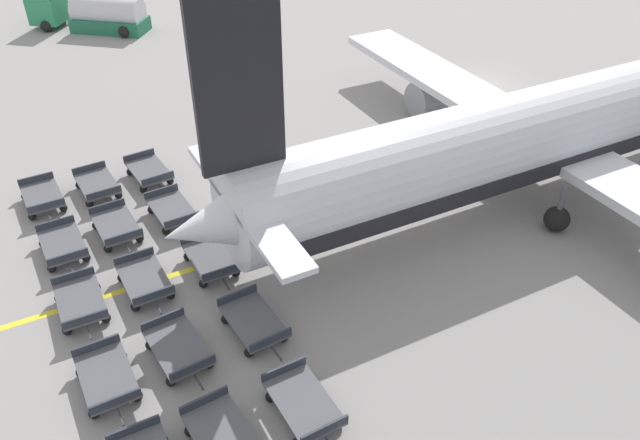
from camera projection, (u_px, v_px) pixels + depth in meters
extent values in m
plane|color=gray|center=(483.00, 84.00, 40.72)|extent=(500.00, 500.00, 0.00)
cylinder|color=silver|center=(579.00, 120.00, 29.25)|extent=(8.34, 35.13, 4.06)
cone|color=silver|center=(229.00, 220.00, 22.69)|extent=(4.43, 5.31, 3.86)
cube|color=black|center=(236.00, 63.00, 19.59)|extent=(0.65, 3.06, 7.57)
cube|color=silver|center=(244.00, 201.00, 22.57)|extent=(9.41, 2.40, 0.24)
cube|color=silver|center=(552.00, 144.00, 29.25)|extent=(33.42, 7.24, 0.44)
cylinder|color=gray|center=(441.00, 95.00, 36.63)|extent=(2.57, 3.97, 2.13)
cube|color=black|center=(575.00, 133.00, 29.66)|extent=(7.99, 31.68, 0.73)
cylinder|color=#56565B|center=(561.00, 203.00, 26.91)|extent=(0.24, 0.24, 1.70)
sphere|color=black|center=(557.00, 219.00, 27.40)|extent=(1.14, 1.14, 1.14)
cylinder|color=#56565B|center=(474.00, 145.00, 31.13)|extent=(0.24, 0.24, 1.70)
sphere|color=black|center=(472.00, 159.00, 31.63)|extent=(1.14, 1.14, 1.14)
cube|color=#2D8C5B|center=(47.00, 7.00, 49.03)|extent=(3.33, 3.34, 2.28)
cube|color=#236B4C|center=(110.00, 24.00, 48.82)|extent=(5.84, 5.77, 1.04)
cylinder|color=silver|center=(108.00, 11.00, 48.21)|extent=(5.40, 5.33, 2.12)
sphere|color=black|center=(62.00, 17.00, 50.55)|extent=(0.90, 0.90, 0.90)
sphere|color=black|center=(46.00, 26.00, 48.69)|extent=(0.90, 0.90, 0.90)
sphere|color=black|center=(137.00, 22.00, 49.52)|extent=(0.90, 0.90, 0.90)
sphere|color=black|center=(124.00, 32.00, 47.66)|extent=(0.90, 0.90, 0.90)
cube|color=#515459|center=(42.00, 195.00, 28.96)|extent=(2.85, 1.82, 0.10)
cube|color=#2D333D|center=(46.00, 206.00, 27.90)|extent=(0.21, 1.61, 0.32)
cube|color=#2D333D|center=(36.00, 179.00, 29.76)|extent=(0.21, 1.61, 0.32)
cube|color=#333338|center=(50.00, 216.00, 27.82)|extent=(0.70, 0.11, 0.06)
sphere|color=black|center=(32.00, 217.00, 28.22)|extent=(0.36, 0.36, 0.36)
sphere|color=black|center=(63.00, 208.00, 28.78)|extent=(0.36, 0.36, 0.36)
sphere|color=black|center=(25.00, 196.00, 29.56)|extent=(0.36, 0.36, 0.36)
sphere|color=black|center=(55.00, 189.00, 30.12)|extent=(0.36, 0.36, 0.36)
cube|color=#515459|center=(62.00, 243.00, 26.00)|extent=(2.85, 1.83, 0.10)
cube|color=#2D333D|center=(68.00, 257.00, 24.94)|extent=(0.21, 1.61, 0.32)
cube|color=#2D333D|center=(55.00, 223.00, 26.81)|extent=(0.21, 1.61, 0.32)
cube|color=#333338|center=(72.00, 269.00, 24.86)|extent=(0.70, 0.12, 0.06)
sphere|color=black|center=(52.00, 268.00, 25.26)|extent=(0.36, 0.36, 0.36)
sphere|color=black|center=(86.00, 258.00, 25.82)|extent=(0.36, 0.36, 0.36)
sphere|color=black|center=(43.00, 243.00, 26.61)|extent=(0.36, 0.36, 0.36)
sphere|color=black|center=(76.00, 234.00, 27.16)|extent=(0.36, 0.36, 0.36)
cube|color=#515459|center=(80.00, 301.00, 23.18)|extent=(2.91, 1.95, 0.10)
cube|color=#2D333D|center=(85.00, 319.00, 22.10)|extent=(0.29, 1.61, 0.32)
cube|color=#2D333D|center=(73.00, 276.00, 24.01)|extent=(0.29, 1.61, 0.32)
cube|color=#333338|center=(89.00, 333.00, 22.01)|extent=(0.70, 0.15, 0.06)
sphere|color=black|center=(67.00, 330.00, 22.45)|extent=(0.36, 0.36, 0.36)
sphere|color=black|center=(106.00, 318.00, 22.95)|extent=(0.36, 0.36, 0.36)
sphere|color=black|center=(59.00, 298.00, 23.83)|extent=(0.36, 0.36, 0.36)
sphere|color=black|center=(96.00, 287.00, 24.34)|extent=(0.36, 0.36, 0.36)
cube|color=#515459|center=(106.00, 376.00, 20.27)|extent=(2.87, 1.87, 0.10)
cube|color=#2D333D|center=(115.00, 401.00, 19.21)|extent=(0.24, 1.61, 0.32)
cube|color=#2D333D|center=(96.00, 345.00, 21.09)|extent=(0.24, 1.61, 0.32)
cube|color=#333338|center=(121.00, 417.00, 19.12)|extent=(0.70, 0.13, 0.06)
sphere|color=black|center=(94.00, 413.00, 19.54)|extent=(0.36, 0.36, 0.36)
sphere|color=black|center=(137.00, 396.00, 20.08)|extent=(0.36, 0.36, 0.36)
sphere|color=black|center=(81.00, 372.00, 20.89)|extent=(0.36, 0.36, 0.36)
sphere|color=black|center=(122.00, 357.00, 21.43)|extent=(0.36, 0.36, 0.36)
cube|color=#2D333D|center=(133.00, 429.00, 18.40)|extent=(0.27, 1.61, 0.32)
cube|color=#515459|center=(97.00, 184.00, 29.80)|extent=(2.81, 1.76, 0.10)
cube|color=#2D333D|center=(104.00, 193.00, 28.76)|extent=(0.17, 1.61, 0.32)
cube|color=#2D333D|center=(89.00, 168.00, 30.60)|extent=(0.17, 1.61, 0.32)
cube|color=#333338|center=(108.00, 203.00, 28.68)|extent=(0.70, 0.10, 0.06)
sphere|color=black|center=(90.00, 204.00, 29.06)|extent=(0.36, 0.36, 0.36)
sphere|color=black|center=(119.00, 195.00, 29.64)|extent=(0.36, 0.36, 0.36)
sphere|color=black|center=(79.00, 185.00, 30.39)|extent=(0.36, 0.36, 0.36)
sphere|color=black|center=(107.00, 177.00, 30.97)|extent=(0.36, 0.36, 0.36)
cube|color=#515459|center=(116.00, 225.00, 27.07)|extent=(2.83, 1.79, 0.10)
cube|color=#2D333D|center=(124.00, 237.00, 26.02)|extent=(0.19, 1.61, 0.32)
cube|color=#2D333D|center=(107.00, 206.00, 27.87)|extent=(0.19, 1.61, 0.32)
cube|color=#333338|center=(128.00, 248.00, 25.94)|extent=(0.70, 0.11, 0.06)
sphere|color=black|center=(108.00, 248.00, 26.33)|extent=(0.36, 0.36, 0.36)
sphere|color=black|center=(140.00, 238.00, 26.90)|extent=(0.36, 0.36, 0.36)
sphere|color=black|center=(96.00, 225.00, 27.66)|extent=(0.36, 0.36, 0.36)
sphere|color=black|center=(127.00, 216.00, 28.23)|extent=(0.36, 0.36, 0.36)
cube|color=#515459|center=(144.00, 279.00, 24.18)|extent=(2.86, 1.84, 0.10)
cube|color=#2D333D|center=(154.00, 295.00, 23.12)|extent=(0.22, 1.61, 0.32)
cube|color=#2D333D|center=(134.00, 256.00, 24.99)|extent=(0.22, 1.61, 0.32)
cube|color=#333338|center=(158.00, 308.00, 23.04)|extent=(0.70, 0.12, 0.06)
sphere|color=black|center=(136.00, 307.00, 23.45)|extent=(0.36, 0.36, 0.36)
sphere|color=black|center=(171.00, 294.00, 23.99)|extent=(0.36, 0.36, 0.36)
sphere|color=black|center=(122.00, 278.00, 24.80)|extent=(0.36, 0.36, 0.36)
sphere|color=black|center=(155.00, 267.00, 25.34)|extent=(0.36, 0.36, 0.36)
cube|color=#515459|center=(178.00, 347.00, 21.32)|extent=(2.77, 1.69, 0.10)
cube|color=#2D333D|center=(193.00, 368.00, 20.29)|extent=(0.13, 1.61, 0.32)
cube|color=#2D333D|center=(163.00, 319.00, 22.10)|extent=(0.13, 1.61, 0.32)
cube|color=#333338|center=(199.00, 382.00, 20.22)|extent=(0.70, 0.08, 0.06)
sphere|color=black|center=(171.00, 381.00, 20.58)|extent=(0.36, 0.36, 0.36)
sphere|color=black|center=(209.00, 364.00, 21.18)|extent=(0.36, 0.36, 0.36)
sphere|color=black|center=(150.00, 345.00, 21.88)|extent=(0.36, 0.36, 0.36)
sphere|color=black|center=(187.00, 329.00, 22.48)|extent=(0.36, 0.36, 0.36)
cube|color=#515459|center=(223.00, 436.00, 18.45)|extent=(2.79, 1.72, 0.10)
cube|color=#2D333D|center=(204.00, 400.00, 19.24)|extent=(0.15, 1.61, 0.32)
sphere|color=black|center=(190.00, 430.00, 19.03)|extent=(0.36, 0.36, 0.36)
sphere|color=black|center=(231.00, 411.00, 19.62)|extent=(0.36, 0.36, 0.36)
cube|color=#515459|center=(149.00, 170.00, 30.82)|extent=(2.78, 1.69, 0.10)
cube|color=#2D333D|center=(158.00, 178.00, 29.79)|extent=(0.13, 1.61, 0.32)
cube|color=#2D333D|center=(139.00, 155.00, 31.60)|extent=(0.13, 1.61, 0.32)
cube|color=#333338|center=(162.00, 188.00, 29.72)|extent=(0.70, 0.08, 0.06)
sphere|color=black|center=(143.00, 189.00, 30.08)|extent=(0.36, 0.36, 0.36)
sphere|color=black|center=(170.00, 181.00, 30.68)|extent=(0.36, 0.36, 0.36)
sphere|color=black|center=(130.00, 172.00, 31.38)|extent=(0.36, 0.36, 0.36)
sphere|color=black|center=(156.00, 164.00, 31.98)|extent=(0.36, 0.36, 0.36)
cube|color=#515459|center=(172.00, 209.00, 28.07)|extent=(2.82, 1.76, 0.10)
cube|color=#2D333D|center=(182.00, 220.00, 27.03)|extent=(0.17, 1.61, 0.32)
cube|color=#2D333D|center=(161.00, 191.00, 28.86)|extent=(0.17, 1.61, 0.32)
cube|color=#333338|center=(186.00, 230.00, 26.95)|extent=(0.70, 0.10, 0.06)
sphere|color=black|center=(166.00, 231.00, 27.33)|extent=(0.36, 0.36, 0.36)
sphere|color=black|center=(195.00, 221.00, 27.91)|extent=(0.36, 0.36, 0.36)
sphere|color=black|center=(151.00, 210.00, 28.66)|extent=(0.36, 0.36, 0.36)
sphere|color=black|center=(180.00, 201.00, 29.23)|extent=(0.36, 0.36, 0.36)
cube|color=#515459|center=(210.00, 257.00, 25.25)|extent=(2.89, 1.90, 0.10)
cube|color=#2D333D|center=(222.00, 272.00, 24.18)|extent=(0.26, 1.61, 0.32)
cube|color=#2D333D|center=(199.00, 236.00, 26.08)|extent=(0.26, 1.61, 0.32)
cube|color=#333338|center=(226.00, 284.00, 24.09)|extent=(0.70, 0.14, 0.06)
sphere|color=black|center=(203.00, 283.00, 24.52)|extent=(0.36, 0.36, 0.36)
sphere|color=black|center=(236.00, 273.00, 25.05)|extent=(0.36, 0.36, 0.36)
sphere|color=black|center=(188.00, 256.00, 25.89)|extent=(0.36, 0.36, 0.36)
sphere|color=black|center=(219.00, 247.00, 26.41)|extent=(0.36, 0.36, 0.36)
cube|color=#515459|center=(253.00, 321.00, 22.33)|extent=(2.80, 1.74, 0.10)
cube|color=#2D333D|center=(271.00, 340.00, 21.30)|extent=(0.16, 1.61, 0.32)
cube|color=#2D333D|center=(237.00, 295.00, 23.12)|extent=(0.16, 1.61, 0.32)
cube|color=#333338|center=(277.00, 354.00, 21.22)|extent=(0.70, 0.09, 0.06)
sphere|color=black|center=(249.00, 352.00, 21.60)|extent=(0.36, 0.36, 0.36)
sphere|color=black|center=(283.00, 337.00, 22.18)|extent=(0.36, 0.36, 0.36)
sphere|color=black|center=(226.00, 319.00, 22.91)|extent=(0.36, 0.36, 0.36)
sphere|color=black|center=(259.00, 305.00, 23.50)|extent=(0.36, 0.36, 0.36)
cube|color=#515459|center=(303.00, 402.00, 19.44)|extent=(2.85, 1.83, 0.10)
cube|color=#2D333D|center=(325.00, 429.00, 18.38)|extent=(0.22, 1.61, 0.32)
cube|color=#2D333D|center=(284.00, 369.00, 20.25)|extent=(0.22, 1.61, 0.32)
sphere|color=black|center=(338.00, 423.00, 19.26)|extent=(0.36, 0.36, 0.36)
sphere|color=black|center=(271.00, 397.00, 20.05)|extent=(0.36, 0.36, 0.36)
sphere|color=black|center=(308.00, 380.00, 20.60)|extent=(0.36, 0.36, 0.36)
cube|color=yellow|center=(391.00, 208.00, 29.11)|extent=(5.06, 38.31, 0.01)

